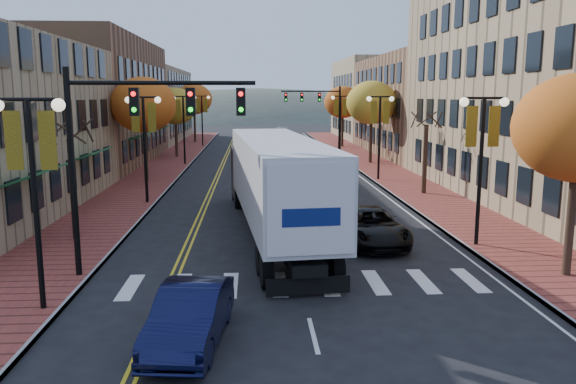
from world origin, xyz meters
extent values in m
plane|color=black|center=(0.00, 0.00, 0.00)|extent=(200.00, 200.00, 0.00)
cube|color=brown|center=(-9.00, 32.50, 0.07)|extent=(4.00, 85.00, 0.15)
cube|color=brown|center=(9.00, 32.50, 0.07)|extent=(4.00, 85.00, 0.15)
cube|color=brown|center=(-17.00, 36.00, 5.50)|extent=(12.00, 24.00, 11.00)
cube|color=#9E8966|center=(-17.00, 61.00, 4.75)|extent=(12.00, 26.00, 9.50)
cube|color=brown|center=(18.50, 42.00, 5.00)|extent=(15.00, 24.00, 10.00)
cube|color=#9E8966|center=(18.50, 64.00, 5.50)|extent=(15.00, 20.00, 11.00)
cylinder|color=#382619|center=(-9.00, 8.00, 2.25)|extent=(0.28, 0.28, 4.20)
cylinder|color=#382619|center=(-9.00, 24.00, 2.60)|extent=(0.28, 0.28, 4.90)
ellipsoid|color=#CD5518|center=(-9.00, 24.00, 5.46)|extent=(4.48, 4.48, 3.81)
cylinder|color=#382619|center=(-9.00, 40.00, 2.42)|extent=(0.28, 0.28, 4.55)
ellipsoid|color=gold|center=(-9.00, 40.00, 5.07)|extent=(4.16, 4.16, 3.54)
cylinder|color=#382619|center=(-9.00, 58.00, 2.67)|extent=(0.28, 0.28, 5.04)
ellipsoid|color=#CD5518|center=(-9.00, 58.00, 5.62)|extent=(4.61, 4.61, 3.92)
cylinder|color=#382619|center=(9.00, 2.00, 2.42)|extent=(0.28, 0.28, 4.55)
cylinder|color=#382619|center=(9.00, 18.00, 2.25)|extent=(0.28, 0.28, 4.20)
cylinder|color=#382619|center=(9.00, 34.00, 2.60)|extent=(0.28, 0.28, 4.90)
ellipsoid|color=gold|center=(9.00, 34.00, 5.46)|extent=(4.48, 4.48, 3.81)
cylinder|color=#382619|center=(9.00, 50.00, 2.53)|extent=(0.28, 0.28, 4.76)
ellipsoid|color=#CD5518|center=(9.00, 50.00, 5.30)|extent=(4.35, 4.35, 3.70)
cylinder|color=black|center=(-7.50, 0.00, 3.00)|extent=(0.16, 0.16, 6.00)
cylinder|color=black|center=(-7.50, 0.00, 6.00)|extent=(1.60, 0.10, 0.10)
sphere|color=#FFF2CC|center=(-6.70, 0.00, 5.85)|extent=(0.36, 0.36, 0.36)
cube|color=gold|center=(-7.95, 0.00, 4.90)|extent=(0.45, 0.03, 1.60)
cube|color=gold|center=(-7.05, 0.00, 4.90)|extent=(0.45, 0.03, 1.60)
cylinder|color=black|center=(-7.50, 16.00, 3.00)|extent=(0.16, 0.16, 6.00)
cylinder|color=black|center=(-7.50, 16.00, 6.00)|extent=(1.60, 0.10, 0.10)
sphere|color=#FFF2CC|center=(-8.30, 16.00, 5.85)|extent=(0.36, 0.36, 0.36)
sphere|color=#FFF2CC|center=(-6.70, 16.00, 5.85)|extent=(0.36, 0.36, 0.36)
cube|color=gold|center=(-7.95, 16.00, 4.90)|extent=(0.45, 0.03, 1.60)
cube|color=gold|center=(-7.05, 16.00, 4.90)|extent=(0.45, 0.03, 1.60)
cylinder|color=black|center=(-7.50, 34.00, 3.00)|extent=(0.16, 0.16, 6.00)
cylinder|color=black|center=(-7.50, 34.00, 6.00)|extent=(1.60, 0.10, 0.10)
sphere|color=#FFF2CC|center=(-8.30, 34.00, 5.85)|extent=(0.36, 0.36, 0.36)
sphere|color=#FFF2CC|center=(-6.70, 34.00, 5.85)|extent=(0.36, 0.36, 0.36)
cube|color=gold|center=(-7.95, 34.00, 4.90)|extent=(0.45, 0.03, 1.60)
cube|color=gold|center=(-7.05, 34.00, 4.90)|extent=(0.45, 0.03, 1.60)
cylinder|color=black|center=(-7.50, 52.00, 3.00)|extent=(0.16, 0.16, 6.00)
cylinder|color=black|center=(-7.50, 52.00, 6.00)|extent=(1.60, 0.10, 0.10)
sphere|color=#FFF2CC|center=(-8.30, 52.00, 5.85)|extent=(0.36, 0.36, 0.36)
sphere|color=#FFF2CC|center=(-6.70, 52.00, 5.85)|extent=(0.36, 0.36, 0.36)
cube|color=gold|center=(-7.95, 52.00, 4.90)|extent=(0.45, 0.03, 1.60)
cube|color=gold|center=(-7.05, 52.00, 4.90)|extent=(0.45, 0.03, 1.60)
cylinder|color=black|center=(7.50, 6.00, 3.00)|extent=(0.16, 0.16, 6.00)
cylinder|color=black|center=(7.50, 6.00, 6.00)|extent=(1.60, 0.10, 0.10)
sphere|color=#FFF2CC|center=(6.70, 6.00, 5.85)|extent=(0.36, 0.36, 0.36)
sphere|color=#FFF2CC|center=(8.30, 6.00, 5.85)|extent=(0.36, 0.36, 0.36)
cube|color=gold|center=(7.05, 6.00, 4.90)|extent=(0.45, 0.03, 1.60)
cube|color=gold|center=(7.95, 6.00, 4.90)|extent=(0.45, 0.03, 1.60)
cylinder|color=black|center=(7.50, 24.00, 3.00)|extent=(0.16, 0.16, 6.00)
cylinder|color=black|center=(7.50, 24.00, 6.00)|extent=(1.60, 0.10, 0.10)
sphere|color=#FFF2CC|center=(6.70, 24.00, 5.85)|extent=(0.36, 0.36, 0.36)
sphere|color=#FFF2CC|center=(8.30, 24.00, 5.85)|extent=(0.36, 0.36, 0.36)
cube|color=gold|center=(7.05, 24.00, 4.90)|extent=(0.45, 0.03, 1.60)
cube|color=gold|center=(7.95, 24.00, 4.90)|extent=(0.45, 0.03, 1.60)
cylinder|color=black|center=(7.50, 42.00, 3.00)|extent=(0.16, 0.16, 6.00)
cylinder|color=black|center=(7.50, 42.00, 6.00)|extent=(1.60, 0.10, 0.10)
sphere|color=#FFF2CC|center=(6.70, 42.00, 5.85)|extent=(0.36, 0.36, 0.36)
sphere|color=#FFF2CC|center=(8.30, 42.00, 5.85)|extent=(0.36, 0.36, 0.36)
cube|color=gold|center=(7.05, 42.00, 4.90)|extent=(0.45, 0.03, 1.60)
cube|color=gold|center=(7.95, 42.00, 4.90)|extent=(0.45, 0.03, 1.60)
cylinder|color=black|center=(-7.40, 3.00, 3.50)|extent=(0.20, 0.20, 7.00)
cylinder|color=black|center=(-4.40, 3.00, 6.50)|extent=(6.00, 0.14, 0.14)
cube|color=black|center=(-5.30, 3.00, 5.90)|extent=(0.30, 0.25, 0.90)
sphere|color=#FF0C0C|center=(-5.30, 2.86, 6.15)|extent=(0.16, 0.16, 0.16)
cube|color=black|center=(-3.50, 3.00, 5.90)|extent=(0.30, 0.25, 0.90)
sphere|color=#FF0C0C|center=(-3.50, 2.86, 6.15)|extent=(0.16, 0.16, 0.16)
cube|color=black|center=(-1.88, 3.00, 5.90)|extent=(0.30, 0.25, 0.90)
sphere|color=#FF0C0C|center=(-1.88, 2.86, 6.15)|extent=(0.16, 0.16, 0.16)
cylinder|color=black|center=(7.40, 42.00, 3.50)|extent=(0.20, 0.20, 7.00)
cylinder|color=black|center=(4.40, 42.00, 6.50)|extent=(6.00, 0.14, 0.14)
cube|color=black|center=(5.30, 42.00, 5.90)|extent=(0.30, 0.25, 0.90)
sphere|color=#FF0C0C|center=(5.30, 41.86, 6.15)|extent=(0.16, 0.16, 0.16)
cube|color=black|center=(3.50, 42.00, 5.90)|extent=(0.30, 0.25, 0.90)
sphere|color=#FF0C0C|center=(3.50, 41.86, 6.15)|extent=(0.16, 0.16, 0.16)
cube|color=black|center=(1.88, 42.00, 5.90)|extent=(0.30, 0.25, 0.90)
sphere|color=#FF0C0C|center=(1.88, 41.86, 6.15)|extent=(0.16, 0.16, 0.16)
cube|color=black|center=(-0.50, 7.41, 0.92)|extent=(2.41, 14.16, 0.38)
cube|color=silver|center=(-0.50, 7.41, 2.82)|extent=(4.14, 14.32, 3.04)
cube|color=black|center=(-1.32, 16.06, 1.79)|extent=(3.01, 3.50, 2.71)
cylinder|color=black|center=(-1.10, 1.69, 0.54)|extent=(0.48, 1.12, 1.09)
cylinder|color=black|center=(1.17, 1.90, 0.54)|extent=(0.48, 1.12, 1.09)
cylinder|color=black|center=(-1.23, 2.98, 0.54)|extent=(0.48, 1.12, 1.09)
cylinder|color=black|center=(1.04, 3.20, 0.54)|extent=(0.48, 1.12, 1.09)
cylinder|color=black|center=(-2.33, 14.66, 0.54)|extent=(0.48, 1.12, 1.09)
cylinder|color=black|center=(-0.06, 14.87, 0.54)|extent=(0.48, 1.12, 1.09)
cylinder|color=black|center=(-2.55, 17.04, 0.54)|extent=(0.48, 1.12, 1.09)
cylinder|color=black|center=(-0.28, 17.25, 0.54)|extent=(0.48, 1.12, 1.09)
imported|color=black|center=(-3.10, -2.26, 0.73)|extent=(2.04, 4.56, 1.45)
imported|color=black|center=(3.34, 6.96, 0.73)|extent=(2.74, 5.38, 1.46)
imported|color=silver|center=(-1.60, 49.07, 0.70)|extent=(1.73, 4.17, 1.41)
imported|color=#A2A3AA|center=(1.32, 58.49, 0.63)|extent=(1.88, 4.37, 1.25)
imported|color=#A4A3AA|center=(2.85, 69.28, 0.68)|extent=(1.98, 4.27, 1.36)
camera|label=1|loc=(-1.50, -15.55, 6.11)|focal=35.00mm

